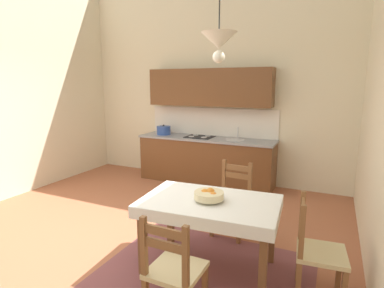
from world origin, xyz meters
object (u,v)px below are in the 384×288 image
kitchen_cabinetry (206,139)px  dining_table (210,212)px  dining_chair_kitchen_side (232,201)px  dining_chair_camera_side (174,271)px  pendant_lamp (219,42)px  fruit_bowl (209,195)px  dining_chair_window_side (316,251)px

kitchen_cabinetry → dining_table: size_ratio=1.85×
dining_chair_kitchen_side → dining_chair_camera_side: bearing=-88.8°
dining_chair_camera_side → pendant_lamp: pendant_lamp is taller
dining_chair_camera_side → fruit_bowl: (-0.02, 0.79, 0.37)m
dining_table → dining_chair_window_side: dining_chair_window_side is taller
dining_table → dining_chair_camera_side: (0.01, -0.81, -0.18)m
dining_chair_window_side → fruit_bowl: bearing=-179.3°
dining_chair_camera_side → dining_chair_kitchen_side: bearing=91.2°
fruit_bowl → pendant_lamp: pendant_lamp is taller
dining_chair_camera_side → pendant_lamp: 1.97m
dining_chair_kitchen_side → kitchen_cabinetry: bearing=121.2°
dining_chair_camera_side → fruit_bowl: bearing=91.1°
kitchen_cabinetry → dining_chair_kitchen_side: (1.12, -1.85, -0.41)m
dining_chair_kitchen_side → pendant_lamp: bearing=-82.1°
dining_table → dining_chair_camera_side: size_ratio=1.55×
fruit_bowl → dining_chair_camera_side: bearing=-88.9°
dining_table → dining_chair_kitchen_side: size_ratio=1.55×
kitchen_cabinetry → pendant_lamp: bearing=-65.9°
dining_chair_window_side → dining_chair_kitchen_side: bearing=141.0°
kitchen_cabinetry → dining_chair_camera_side: 3.71m
kitchen_cabinetry → dining_chair_camera_side: kitchen_cabinetry is taller
dining_chair_kitchen_side → dining_chair_camera_side: (0.04, -1.66, 0.00)m
dining_chair_window_side → pendant_lamp: size_ratio=1.16×
dining_chair_camera_side → pendant_lamp: size_ratio=1.16×
kitchen_cabinetry → dining_chair_camera_side: (1.15, -3.51, -0.41)m
dining_chair_camera_side → fruit_bowl: 0.87m
dining_chair_kitchen_side → pendant_lamp: pendant_lamp is taller
dining_table → fruit_bowl: size_ratio=4.81×
dining_table → pendant_lamp: (0.11, -0.11, 1.66)m
dining_chair_window_side → dining_table: bearing=179.7°
fruit_bowl → kitchen_cabinetry: bearing=112.8°
dining_chair_kitchen_side → fruit_bowl: bearing=-88.6°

